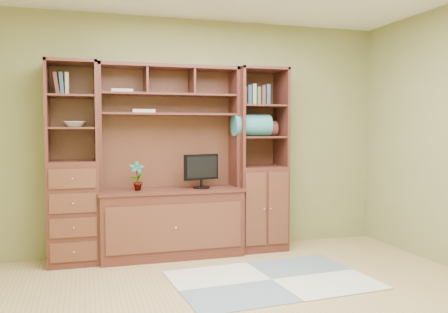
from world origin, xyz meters
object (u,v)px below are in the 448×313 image
object	(u,v)px
center_hutch	(171,161)
left_tower	(73,163)
right_tower	(260,159)
monitor	(201,165)

from	to	relation	value
center_hutch	left_tower	size ratio (longest dim) A/B	1.00
right_tower	monitor	size ratio (longest dim) A/B	4.04
left_tower	monitor	bearing A→B (deg)	-3.25
right_tower	monitor	world-z (taller)	right_tower
left_tower	right_tower	distance (m)	2.02
center_hutch	left_tower	distance (m)	1.00
right_tower	monitor	bearing A→B (deg)	-173.91
center_hutch	monitor	world-z (taller)	center_hutch
center_hutch	monitor	bearing A→B (deg)	-6.19
monitor	center_hutch	bearing A→B (deg)	157.46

